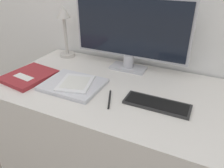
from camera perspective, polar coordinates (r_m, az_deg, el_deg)
name	(u,v)px	position (r m, az deg, el deg)	size (l,w,h in m)	color
desk	(108,138)	(1.34, -0.94, -13.92)	(1.14, 0.66, 0.72)	silver
monitor	(130,32)	(1.23, 4.66, 13.49)	(0.66, 0.11, 0.41)	#B7B7BC
keyboard	(157,104)	(0.99, 11.65, -5.14)	(0.29, 0.11, 0.01)	#282828
laptop	(73,85)	(1.13, -10.12, -0.14)	(0.29, 0.24, 0.02)	#BCBCC1
ereader	(76,83)	(1.11, -9.49, 0.24)	(0.20, 0.22, 0.01)	white
desk_lamp	(65,25)	(1.46, -12.29, 14.81)	(0.10, 0.10, 0.33)	#BCB7AD
notebook	(29,76)	(1.28, -20.86, 1.99)	(0.25, 0.28, 0.02)	maroon
pen	(109,99)	(1.00, -0.66, -3.98)	(0.06, 0.14, 0.01)	black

